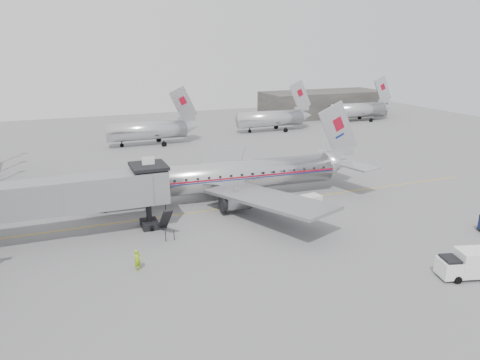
% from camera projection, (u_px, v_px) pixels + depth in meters
% --- Properties ---
extents(ground, '(160.00, 160.00, 0.00)m').
position_uv_depth(ground, '(250.00, 227.00, 46.73)').
color(ground, slate).
rests_on(ground, ground).
extents(hangar, '(30.00, 12.00, 6.00)m').
position_uv_depth(hangar, '(323.00, 104.00, 115.28)').
color(hangar, '#33312F').
rests_on(hangar, ground).
extents(apron_line, '(60.00, 0.15, 0.01)m').
position_uv_depth(apron_line, '(253.00, 204.00, 53.13)').
color(apron_line, gold).
rests_on(apron_line, ground).
extents(jet_bridge, '(21.00, 6.20, 7.10)m').
position_uv_depth(jet_bridge, '(67.00, 196.00, 42.86)').
color(jet_bridge, slate).
rests_on(jet_bridge, ground).
extents(distant_aircraft_near, '(16.39, 3.20, 10.26)m').
position_uv_depth(distant_aircraft_near, '(148.00, 130.00, 82.68)').
color(distant_aircraft_near, silver).
rests_on(distant_aircraft_near, ground).
extents(distant_aircraft_mid, '(16.39, 3.20, 10.26)m').
position_uv_depth(distant_aircraft_mid, '(271.00, 118.00, 95.50)').
color(distant_aircraft_mid, silver).
rests_on(distant_aircraft_mid, ground).
extents(distant_aircraft_far, '(16.39, 3.20, 10.26)m').
position_uv_depth(distant_aircraft_far, '(358.00, 109.00, 107.60)').
color(distant_aircraft_far, silver).
rests_on(distant_aircraft_far, ground).
extents(airliner, '(34.75, 32.14, 10.98)m').
position_uv_depth(airliner, '(225.00, 177.00, 54.16)').
color(airliner, silver).
rests_on(airliner, ground).
extents(service_van, '(5.20, 3.10, 2.29)m').
position_uv_depth(service_van, '(471.00, 263.00, 36.44)').
color(service_van, white).
rests_on(service_van, ground).
extents(baggage_cart_white, '(2.34, 1.91, 1.68)m').
position_uv_depth(baggage_cart_white, '(311.00, 202.00, 51.15)').
color(baggage_cart_white, silver).
rests_on(baggage_cart_white, ground).
extents(ramp_worker, '(0.79, 0.69, 1.83)m').
position_uv_depth(ramp_worker, '(138.00, 260.00, 37.54)').
color(ramp_worker, '#92BF16').
rests_on(ramp_worker, ground).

